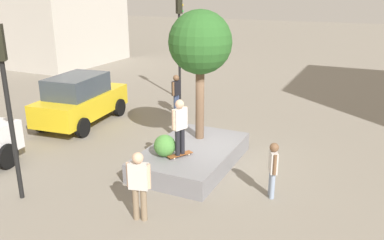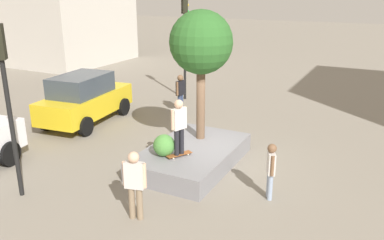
# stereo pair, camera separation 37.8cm
# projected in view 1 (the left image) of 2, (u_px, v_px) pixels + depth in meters

# --- Properties ---
(ground_plane) EXTENTS (120.00, 120.00, 0.00)m
(ground_plane) POSITION_uv_depth(u_px,v_px,m) (208.00, 160.00, 12.90)
(ground_plane) COLOR gray
(planter_ledge) EXTENTS (4.02, 2.48, 0.59)m
(planter_ledge) POSITION_uv_depth(u_px,v_px,m) (192.00, 156.00, 12.50)
(planter_ledge) COLOR gray
(planter_ledge) RESTS_ON ground
(plaza_tree) EXTENTS (1.98, 1.98, 4.15)m
(plaza_tree) POSITION_uv_depth(u_px,v_px,m) (200.00, 44.00, 12.22)
(plaza_tree) COLOR brown
(plaza_tree) RESTS_ON planter_ledge
(boxwood_shrub) EXTENTS (0.65, 0.65, 0.65)m
(boxwood_shrub) POSITION_uv_depth(u_px,v_px,m) (165.00, 146.00, 11.67)
(boxwood_shrub) COLOR #4C8C3D
(boxwood_shrub) RESTS_ON planter_ledge
(skateboard) EXTENTS (0.80, 0.58, 0.07)m
(skateboard) POSITION_uv_depth(u_px,v_px,m) (180.00, 155.00, 11.71)
(skateboard) COLOR brown
(skateboard) RESTS_ON planter_ledge
(skateboarder) EXTENTS (0.54, 0.33, 1.67)m
(skateboarder) POSITION_uv_depth(u_px,v_px,m) (180.00, 123.00, 11.41)
(skateboarder) COLOR black
(skateboarder) RESTS_ON skateboard
(taxi_cab) EXTENTS (4.56, 2.43, 2.04)m
(taxi_cab) POSITION_uv_depth(u_px,v_px,m) (81.00, 99.00, 16.11)
(taxi_cab) COLOR gold
(taxi_cab) RESTS_ON ground
(traffic_light_corner) EXTENTS (0.37, 0.37, 5.03)m
(traffic_light_corner) POSITION_uv_depth(u_px,v_px,m) (179.00, 31.00, 19.02)
(traffic_light_corner) COLOR black
(traffic_light_corner) RESTS_ON ground
(traffic_light_median) EXTENTS (0.37, 0.37, 4.53)m
(traffic_light_median) POSITION_uv_depth(u_px,v_px,m) (5.00, 85.00, 9.64)
(traffic_light_median) COLOR black
(traffic_light_median) RESTS_ON ground
(passerby_with_bag) EXTENTS (0.31, 0.58, 1.75)m
(passerby_with_bag) POSITION_uv_depth(u_px,v_px,m) (139.00, 182.00, 9.29)
(passerby_with_bag) COLOR #847056
(passerby_with_bag) RESTS_ON ground
(bystander_watching) EXTENTS (0.58, 0.27, 1.72)m
(bystander_watching) POSITION_uv_depth(u_px,v_px,m) (176.00, 91.00, 17.57)
(bystander_watching) COLOR navy
(bystander_watching) RESTS_ON ground
(pedestrian_crossing) EXTENTS (0.49, 0.33, 1.55)m
(pedestrian_crossing) POSITION_uv_depth(u_px,v_px,m) (273.00, 166.00, 10.37)
(pedestrian_crossing) COLOR #8C9EB7
(pedestrian_crossing) RESTS_ON ground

